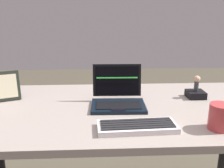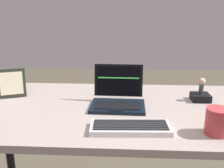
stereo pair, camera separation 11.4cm
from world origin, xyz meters
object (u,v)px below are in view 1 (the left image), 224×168
(laptop_front, at_px, (117,98))
(figurine, at_px, (197,82))
(external_keyboard, at_px, (137,126))
(figurine_stand, at_px, (196,94))
(photo_frame, at_px, (5,86))
(coffee_mug, at_px, (221,117))

(laptop_front, xyz_separation_m, figurine, (0.40, 0.09, 0.05))
(external_keyboard, height_order, figurine, figurine)
(laptop_front, distance_m, external_keyboard, 0.25)
(figurine_stand, bearing_deg, external_keyboard, -135.53)
(photo_frame, xyz_separation_m, figurine_stand, (0.94, -0.01, -0.05))
(laptop_front, height_order, photo_frame, laptop_front)
(laptop_front, distance_m, figurine, 0.42)
(coffee_mug, bearing_deg, photo_frame, 158.30)
(laptop_front, height_order, figurine_stand, laptop_front)
(figurine_stand, bearing_deg, photo_frame, 179.49)
(external_keyboard, bearing_deg, laptop_front, 103.03)
(laptop_front, bearing_deg, coffee_mug, -35.26)
(laptop_front, xyz_separation_m, figurine_stand, (0.40, 0.09, -0.02))
(laptop_front, height_order, figurine, laptop_front)
(figurine, distance_m, coffee_mug, 0.35)
(figurine_stand, xyz_separation_m, coffee_mug, (-0.04, -0.35, 0.03))
(laptop_front, xyz_separation_m, coffee_mug, (0.37, -0.26, 0.01))
(external_keyboard, relative_size, figurine, 3.74)
(external_keyboard, relative_size, coffee_mug, 2.32)
(photo_frame, bearing_deg, figurine_stand, -0.51)
(figurine, bearing_deg, coffee_mug, -96.13)
(laptop_front, xyz_separation_m, photo_frame, (-0.54, 0.10, 0.03))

